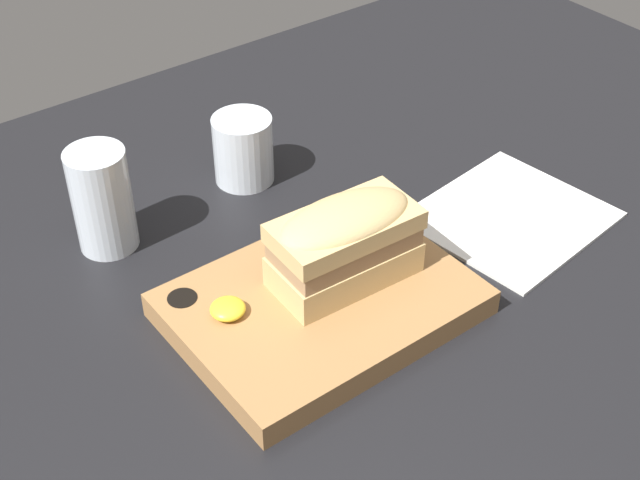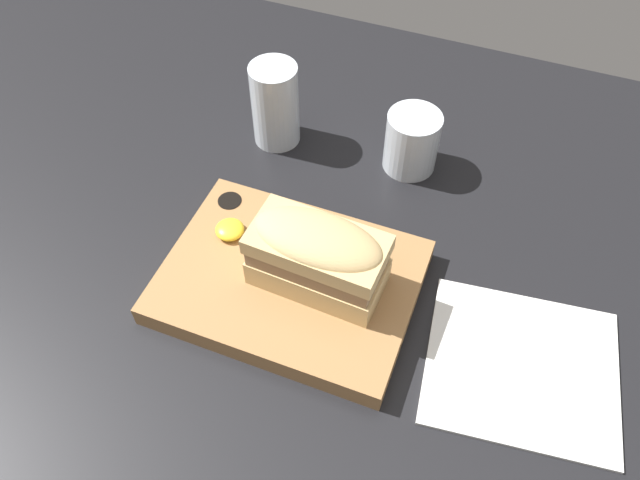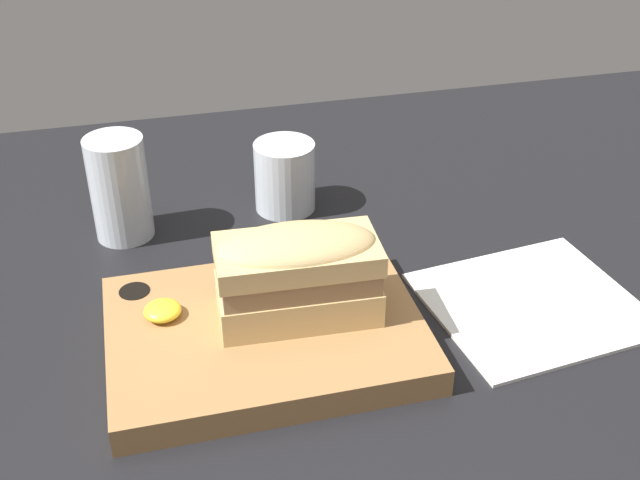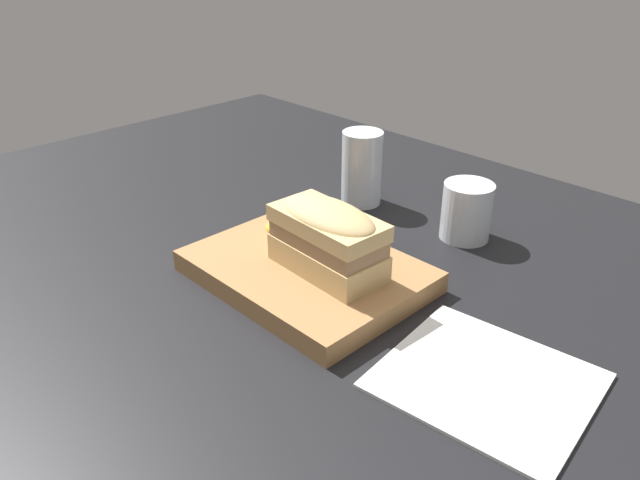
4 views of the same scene
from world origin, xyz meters
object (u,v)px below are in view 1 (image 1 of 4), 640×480
(serving_board, at_px, (320,304))
(wine_glass, at_px, (243,153))
(water_glass, at_px, (103,206))
(napkin, at_px, (511,217))
(sandwich, at_px, (345,240))

(serving_board, relative_size, wine_glass, 3.43)
(water_glass, distance_m, napkin, 0.45)
(wine_glass, height_order, napkin, wine_glass)
(sandwich, height_order, water_glass, water_glass)
(serving_board, distance_m, sandwich, 0.07)
(sandwich, xyz_separation_m, water_glass, (-0.15, 0.22, -0.02))
(sandwich, bearing_deg, water_glass, 123.52)
(wine_glass, bearing_deg, sandwich, -99.13)
(serving_board, height_order, sandwich, sandwich)
(serving_board, xyz_separation_m, sandwich, (0.03, 0.00, 0.06))
(sandwich, height_order, wine_glass, sandwich)
(serving_board, bearing_deg, napkin, -1.08)
(sandwich, xyz_separation_m, napkin, (0.23, -0.01, -0.07))
(water_glass, bearing_deg, wine_glass, 4.77)
(sandwich, relative_size, wine_glass, 1.79)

